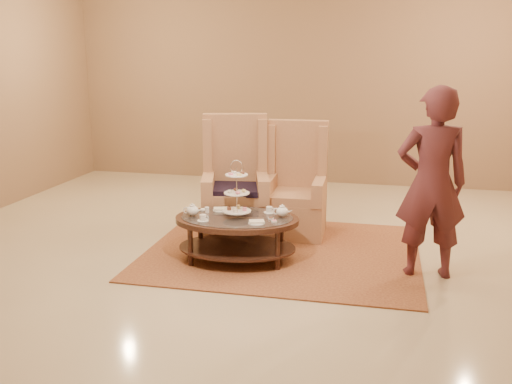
% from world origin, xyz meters
% --- Properties ---
extents(ground, '(8.00, 8.00, 0.00)m').
position_xyz_m(ground, '(0.00, 0.00, 0.00)').
color(ground, beige).
rests_on(ground, ground).
extents(ceiling, '(8.00, 8.00, 0.02)m').
position_xyz_m(ceiling, '(0.00, 0.00, 0.00)').
color(ceiling, white).
rests_on(ceiling, ground).
extents(wall_back, '(8.00, 0.04, 3.50)m').
position_xyz_m(wall_back, '(0.00, 4.00, 1.75)').
color(wall_back, '#8F6C4E').
rests_on(wall_back, ground).
extents(rug, '(2.94, 2.45, 0.02)m').
position_xyz_m(rug, '(0.21, 0.41, 0.01)').
color(rug, '#A16739').
rests_on(rug, ground).
extents(tea_table, '(1.37, 1.01, 1.08)m').
position_xyz_m(tea_table, '(-0.21, 0.04, 0.39)').
color(tea_table, black).
rests_on(tea_table, ground).
extents(armchair_left, '(0.95, 0.97, 1.43)m').
position_xyz_m(armchair_left, '(-0.47, 0.96, 0.48)').
color(armchair_left, '#B57D55').
rests_on(armchair_left, ground).
extents(armchair_right, '(0.75, 0.77, 1.35)m').
position_xyz_m(armchair_right, '(0.22, 1.14, 0.45)').
color(armchair_right, '#B57D55').
rests_on(armchair_right, ground).
extents(person, '(0.74, 0.54, 1.86)m').
position_xyz_m(person, '(1.70, 0.07, 0.93)').
color(person, '#512226').
rests_on(person, ground).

